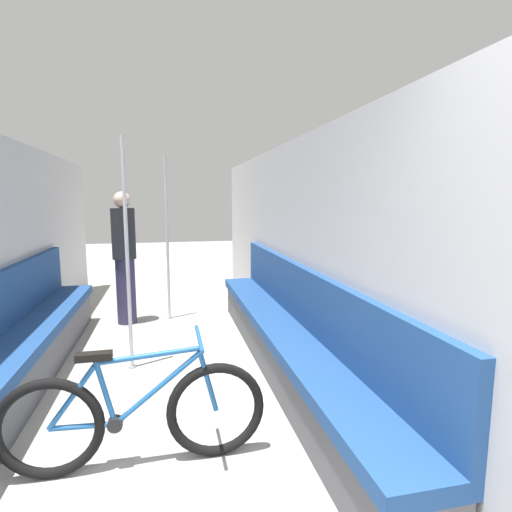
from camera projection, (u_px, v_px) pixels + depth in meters
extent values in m
cube|color=#B2B2B7|center=(316.00, 258.00, 3.58)|extent=(0.10, 8.85, 2.22)
cube|color=#4C4C51|center=(17.00, 376.00, 3.27)|extent=(0.38, 4.39, 0.38)
cube|color=navy|center=(14.00, 348.00, 3.23)|extent=(0.45, 4.39, 0.10)
cube|color=#4C4C51|center=(282.00, 353.00, 3.76)|extent=(0.38, 4.39, 0.38)
cube|color=navy|center=(283.00, 329.00, 3.72)|extent=(0.45, 4.39, 0.10)
cube|color=navy|center=(303.00, 295.00, 3.72)|extent=(0.07, 4.39, 0.53)
torus|color=black|center=(49.00, 429.00, 2.31)|extent=(0.62, 0.06, 0.62)
torus|color=black|center=(216.00, 410.00, 2.52)|extent=(0.62, 0.06, 0.62)
cylinder|color=#1E5693|center=(83.00, 426.00, 2.35)|extent=(0.37, 0.03, 0.05)
cylinder|color=#1E5693|center=(72.00, 397.00, 2.31)|extent=(0.29, 0.03, 0.38)
cylinder|color=#1E5693|center=(105.00, 391.00, 2.35)|extent=(0.13, 0.03, 0.44)
cylinder|color=#1E5693|center=(158.00, 388.00, 2.42)|extent=(0.53, 0.03, 0.43)
cylinder|color=#1E5693|center=(148.00, 356.00, 2.38)|extent=(0.61, 0.03, 0.07)
cylinder|color=#1E5693|center=(208.00, 381.00, 2.48)|extent=(0.13, 0.03, 0.41)
cylinder|color=black|center=(115.00, 424.00, 2.39)|extent=(0.09, 0.06, 0.09)
cube|color=black|center=(94.00, 356.00, 2.31)|extent=(0.20, 0.07, 0.04)
cylinder|color=#1E5693|center=(199.00, 338.00, 2.43)|extent=(0.02, 0.46, 0.02)
cylinder|color=gray|center=(170.00, 318.00, 5.52)|extent=(0.08, 0.08, 0.01)
cylinder|color=silver|center=(167.00, 239.00, 5.36)|extent=(0.04, 0.04, 2.20)
cylinder|color=gray|center=(132.00, 367.00, 3.90)|extent=(0.08, 0.08, 0.01)
cylinder|color=silver|center=(127.00, 256.00, 3.75)|extent=(0.04, 0.04, 2.20)
cylinder|color=#332D4C|center=(126.00, 291.00, 5.25)|extent=(0.25, 0.25, 0.86)
cylinder|color=#232328|center=(123.00, 234.00, 5.15)|extent=(0.30, 0.30, 0.66)
sphere|color=beige|center=(122.00, 200.00, 5.08)|extent=(0.21, 0.21, 0.21)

